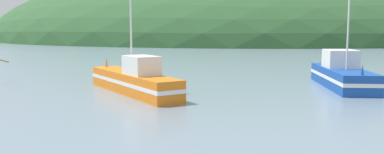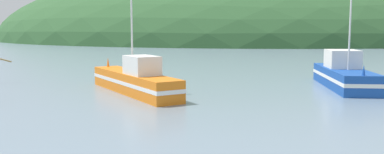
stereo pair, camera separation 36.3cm
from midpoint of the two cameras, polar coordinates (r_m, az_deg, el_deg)
hill_far_right at (r=152.26m, az=5.11°, el=5.14°), size 166.39×133.11×47.18m
fishing_boat_orange at (r=27.75m, az=-7.46°, el=-0.44°), size 9.01×8.90×7.20m
fishing_boat_blue at (r=32.27m, az=20.31°, el=0.30°), size 4.04×9.85×7.38m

